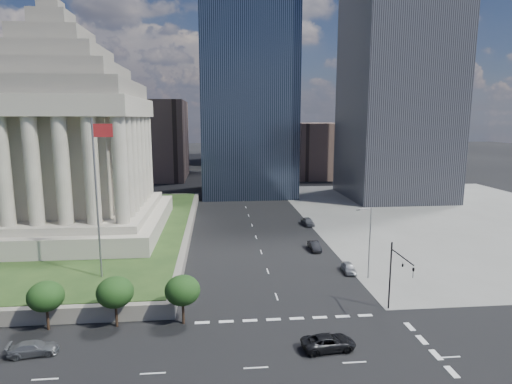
{
  "coord_description": "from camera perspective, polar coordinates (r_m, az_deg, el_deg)",
  "views": [
    {
      "loc": [
        -7.26,
        -29.54,
        21.89
      ],
      "look_at": [
        -2.61,
        19.5,
        13.33
      ],
      "focal_mm": 30.0,
      "sensor_mm": 36.0,
      "label": 1
    }
  ],
  "objects": [
    {
      "name": "traffic_signal_ne",
      "position": [
        50.37,
        18.32,
        -9.95
      ],
      "size": [
        0.3,
        5.74,
        8.0
      ],
      "color": "black",
      "rests_on": "ground"
    },
    {
      "name": "suv_grey",
      "position": [
        47.34,
        -27.55,
        -17.99
      ],
      "size": [
        4.71,
        2.48,
        1.3
      ],
      "primitive_type": "imported",
      "rotation": [
        0.0,
        0.0,
        1.72
      ],
      "color": "#4E5054",
      "rests_on": "ground"
    },
    {
      "name": "pickup_truck",
      "position": [
        43.85,
        9.66,
        -19.15
      ],
      "size": [
        5.45,
        2.95,
        1.45
      ],
      "primitive_type": "imported",
      "rotation": [
        0.0,
        0.0,
        1.68
      ],
      "color": "black",
      "rests_on": "ground"
    },
    {
      "name": "plaza_terrace",
      "position": [
        90.51,
        -29.99,
        -4.9
      ],
      "size": [
        66.0,
        70.0,
        1.8
      ],
      "primitive_type": "cube",
      "color": "slate",
      "rests_on": "ground"
    },
    {
      "name": "midrise_glass",
      "position": [
        125.15,
        -1.19,
        13.57
      ],
      "size": [
        26.0,
        26.0,
        60.0
      ],
      "primitive_type": "cube",
      "color": "black",
      "rests_on": "ground"
    },
    {
      "name": "parked_sedan_far",
      "position": [
        89.08,
        6.92,
        -3.92
      ],
      "size": [
        4.77,
        2.3,
        1.57
      ],
      "primitive_type": "imported",
      "rotation": [
        0.0,
        0.0,
        0.1
      ],
      "color": "#525459",
      "rests_on": "ground"
    },
    {
      "name": "war_memorial",
      "position": [
        82.03,
        -24.73,
        8.62
      ],
      "size": [
        34.0,
        34.0,
        39.0
      ],
      "primitive_type": null,
      "color": "gray",
      "rests_on": "plaza_lawn"
    },
    {
      "name": "plaza_lawn",
      "position": [
        90.29,
        -30.04,
        -4.32
      ],
      "size": [
        64.0,
        68.0,
        0.1
      ],
      "primitive_type": "cube",
      "color": "#213A17",
      "rests_on": "plaza_terrace"
    },
    {
      "name": "sidewalk_ne",
      "position": [
        106.46,
        24.79,
        -2.93
      ],
      "size": [
        68.0,
        90.0,
        0.03
      ],
      "primitive_type": "cube",
      "color": "slate",
      "rests_on": "ground"
    },
    {
      "name": "flagpole",
      "position": [
        56.18,
        -20.37,
        0.25
      ],
      "size": [
        2.52,
        0.24,
        20.0
      ],
      "color": "slate",
      "rests_on": "plaza_lawn"
    },
    {
      "name": "building_filler_ne",
      "position": [
        164.73,
        8.43,
        5.61
      ],
      "size": [
        20.0,
        30.0,
        20.0
      ],
      "primitive_type": "cube",
      "color": "brown",
      "rests_on": "ground"
    },
    {
      "name": "parked_sedan_mid",
      "position": [
        72.77,
        7.8,
        -7.15
      ],
      "size": [
        4.41,
        1.61,
        1.44
      ],
      "primitive_type": "imported",
      "rotation": [
        0.0,
        0.0,
        0.02
      ],
      "color": "black",
      "rests_on": "ground"
    },
    {
      "name": "ground",
      "position": [
        131.58,
        -2.17,
        0.27
      ],
      "size": [
        500.0,
        500.0,
        0.0
      ],
      "primitive_type": "plane",
      "color": "black",
      "rests_on": "ground"
    },
    {
      "name": "parked_sedan_near",
      "position": [
        63.64,
        12.25,
        -9.84
      ],
      "size": [
        1.85,
        4.11,
        1.37
      ],
      "primitive_type": "imported",
      "rotation": [
        0.0,
        0.0,
        -0.06
      ],
      "color": "gray",
      "rests_on": "ground"
    },
    {
      "name": "highrise_ne",
      "position": [
        127.82,
        18.83,
        22.06
      ],
      "size": [
        26.0,
        28.0,
        100.0
      ],
      "primitive_type": "cube",
      "color": "black",
      "rests_on": "ground"
    },
    {
      "name": "building_filler_nw",
      "position": [
        161.35,
        -13.6,
        6.78
      ],
      "size": [
        24.0,
        30.0,
        28.0
      ],
      "primitive_type": "cube",
      "color": "brown",
      "rests_on": "ground"
    },
    {
      "name": "street_lamp_north",
      "position": [
        60.52,
        14.78,
        -6.03
      ],
      "size": [
        2.13,
        0.22,
        10.0
      ],
      "color": "slate",
      "rests_on": "ground"
    }
  ]
}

